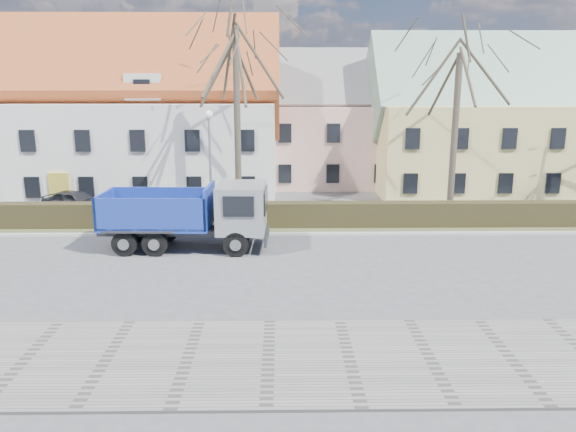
{
  "coord_description": "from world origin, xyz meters",
  "views": [
    {
      "loc": [
        0.34,
        -22.58,
        7.45
      ],
      "look_at": [
        0.69,
        2.0,
        1.6
      ],
      "focal_mm": 35.0,
      "sensor_mm": 36.0,
      "label": 1
    }
  ],
  "objects_px": {
    "parked_car_a": "(76,202)",
    "dump_truck": "(180,215)",
    "cart_frame": "(155,229)",
    "streetlight": "(210,168)"
  },
  "relations": [
    {
      "from": "dump_truck",
      "to": "parked_car_a",
      "type": "bearing_deg",
      "value": 137.12
    },
    {
      "from": "dump_truck",
      "to": "streetlight",
      "type": "xyz_separation_m",
      "value": [
        0.89,
        4.66,
        1.51
      ]
    },
    {
      "from": "parked_car_a",
      "to": "dump_truck",
      "type": "bearing_deg",
      "value": -115.35
    },
    {
      "from": "dump_truck",
      "to": "cart_frame",
      "type": "relative_size",
      "value": 11.46
    },
    {
      "from": "cart_frame",
      "to": "parked_car_a",
      "type": "distance_m",
      "value": 7.58
    },
    {
      "from": "dump_truck",
      "to": "cart_frame",
      "type": "bearing_deg",
      "value": 127.64
    },
    {
      "from": "dump_truck",
      "to": "streetlight",
      "type": "bearing_deg",
      "value": 81.07
    },
    {
      "from": "cart_frame",
      "to": "parked_car_a",
      "type": "height_order",
      "value": "parked_car_a"
    },
    {
      "from": "streetlight",
      "to": "cart_frame",
      "type": "bearing_deg",
      "value": -137.74
    },
    {
      "from": "streetlight",
      "to": "dump_truck",
      "type": "bearing_deg",
      "value": -100.77
    }
  ]
}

